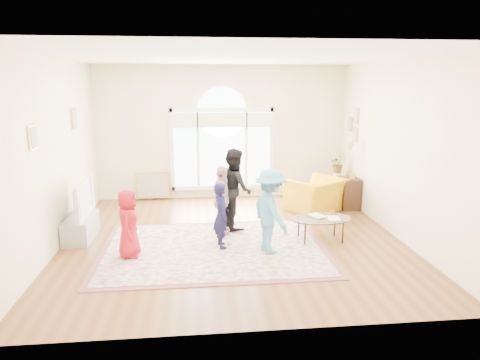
{
  "coord_description": "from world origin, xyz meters",
  "views": [
    {
      "loc": [
        -0.63,
        -7.34,
        2.76
      ],
      "look_at": [
        0.16,
        0.3,
        1.03
      ],
      "focal_mm": 32.0,
      "sensor_mm": 36.0,
      "label": 1
    }
  ],
  "objects": [
    {
      "name": "leaning_picture",
      "position": [
        -1.69,
        2.9,
        0.0
      ],
      "size": [
        0.8,
        0.14,
        0.62
      ],
      "primitive_type": "cube",
      "rotation": [
        -0.14,
        0.0,
        0.0
      ],
      "color": "tan",
      "rests_on": "ground"
    },
    {
      "name": "ground",
      "position": [
        0.0,
        0.0,
        0.0
      ],
      "size": [
        6.0,
        6.0,
        0.0
      ],
      "primitive_type": "plane",
      "color": "brown",
      "rests_on": "ground"
    },
    {
      "name": "child_blue",
      "position": [
        0.56,
        -0.71,
        0.72
      ],
      "size": [
        0.79,
        1.03,
        1.41
      ],
      "primitive_type": "imported",
      "rotation": [
        0.0,
        0.0,
        1.91
      ],
      "color": "#4B97BF",
      "rests_on": "area_rug"
    },
    {
      "name": "child_pink",
      "position": [
        -0.18,
        0.27,
        0.66
      ],
      "size": [
        0.54,
        0.81,
        1.28
      ],
      "primitive_type": "imported",
      "rotation": [
        0.0,
        0.0,
        1.24
      ],
      "color": "#D191A1",
      "rests_on": "area_rug"
    },
    {
      "name": "room_shell",
      "position": [
        0.01,
        2.83,
        1.57
      ],
      "size": [
        6.0,
        6.0,
        6.0
      ],
      "color": "beige",
      "rests_on": "ground"
    },
    {
      "name": "plant_pedestal",
      "position": [
        2.7,
        2.31,
        0.35
      ],
      "size": [
        0.2,
        0.2,
        0.7
      ],
      "primitive_type": "cylinder",
      "color": "white",
      "rests_on": "ground"
    },
    {
      "name": "coffee_table",
      "position": [
        1.56,
        -0.24,
        0.4
      ],
      "size": [
        1.12,
        0.75,
        0.54
      ],
      "rotation": [
        0.0,
        0.0,
        0.05
      ],
      "color": "silver",
      "rests_on": "ground"
    },
    {
      "name": "rug_border",
      "position": [
        -0.37,
        -0.46,
        0.01
      ],
      "size": [
        3.8,
        2.8,
        0.01
      ],
      "primitive_type": "cube",
      "color": "brown",
      "rests_on": "ground"
    },
    {
      "name": "floor_lamp",
      "position": [
        2.72,
        1.68,
        1.28
      ],
      "size": [
        0.28,
        0.28,
        1.51
      ],
      "color": "black",
      "rests_on": "ground"
    },
    {
      "name": "potted_plant",
      "position": [
        2.7,
        2.31,
        0.91
      ],
      "size": [
        0.38,
        0.33,
        0.42
      ],
      "primitive_type": "imported",
      "rotation": [
        0.0,
        0.0,
        -0.01
      ],
      "color": "#33722D",
      "rests_on": "plant_pedestal"
    },
    {
      "name": "armchair",
      "position": [
        1.97,
        1.58,
        0.36
      ],
      "size": [
        1.48,
        1.44,
        0.73
      ],
      "primitive_type": "imported",
      "rotation": [
        0.0,
        0.0,
        3.73
      ],
      "color": "gold",
      "rests_on": "ground"
    },
    {
      "name": "side_cabinet",
      "position": [
        2.78,
        1.69,
        0.35
      ],
      "size": [
        0.4,
        0.5,
        0.7
      ],
      "primitive_type": "cube",
      "color": "black",
      "rests_on": "ground"
    },
    {
      "name": "television",
      "position": [
        -2.74,
        0.3,
        0.75
      ],
      "size": [
        0.17,
        1.14,
        0.65
      ],
      "color": "black",
      "rests_on": "tv_console"
    },
    {
      "name": "tv_console",
      "position": [
        -2.75,
        0.3,
        0.21
      ],
      "size": [
        0.45,
        1.0,
        0.42
      ],
      "primitive_type": "cube",
      "color": "#9C9FA4",
      "rests_on": "ground"
    },
    {
      "name": "child_black",
      "position": [
        0.09,
        0.59,
        0.8
      ],
      "size": [
        0.73,
        0.86,
        1.55
      ],
      "primitive_type": "imported",
      "rotation": [
        0.0,
        0.0,
        1.78
      ],
      "color": "black",
      "rests_on": "area_rug"
    },
    {
      "name": "child_navy",
      "position": [
        -0.23,
        -0.41,
        0.58
      ],
      "size": [
        0.34,
        0.45,
        1.13
      ],
      "primitive_type": "imported",
      "rotation": [
        0.0,
        0.0,
        1.75
      ],
      "color": "#131333",
      "rests_on": "area_rug"
    },
    {
      "name": "area_rug",
      "position": [
        -0.37,
        -0.46,
        0.01
      ],
      "size": [
        3.6,
        2.6,
        0.02
      ],
      "primitive_type": "cube",
      "color": "beige",
      "rests_on": "ground"
    },
    {
      "name": "child_red",
      "position": [
        -1.74,
        -0.66,
        0.58
      ],
      "size": [
        0.36,
        0.55,
        1.11
      ],
      "primitive_type": "imported",
      "rotation": [
        0.0,
        0.0,
        1.56
      ],
      "color": "#A41120",
      "rests_on": "area_rug"
    }
  ]
}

